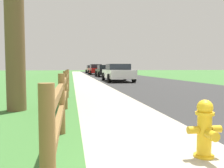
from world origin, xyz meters
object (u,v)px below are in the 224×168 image
Objects in this scene: fire_hydrant at (205,128)px; parked_car_black at (105,71)px; parked_car_red at (96,69)px; parked_car_beige at (91,69)px; parked_suv_white at (118,73)px.

fire_hydrant is 0.16× the size of parked_car_black.
parked_car_beige is at bearing 89.30° from parked_car_red.
parked_car_beige is (-0.21, 17.47, 0.07)m from parked_car_black.
parked_car_black is at bearing 84.88° from fire_hydrant.
parked_car_beige is (0.12, 9.59, -0.01)m from parked_car_red.
parked_car_black is 0.89× the size of parked_car_beige.
parked_car_beige is (2.07, 42.92, 0.39)m from fire_hydrant.
fire_hydrant is 0.14× the size of parked_car_beige.
parked_car_black is at bearing -89.31° from parked_car_beige.
parked_suv_white is at bearing -89.90° from parked_car_red.
parked_car_beige reaches higher than fire_hydrant.
parked_suv_white is 0.99× the size of parked_car_beige.
parked_car_black is 0.98× the size of parked_car_red.
fire_hydrant is 42.97m from parked_car_beige.
parked_car_black is (0.30, 9.39, 0.00)m from parked_suv_white.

